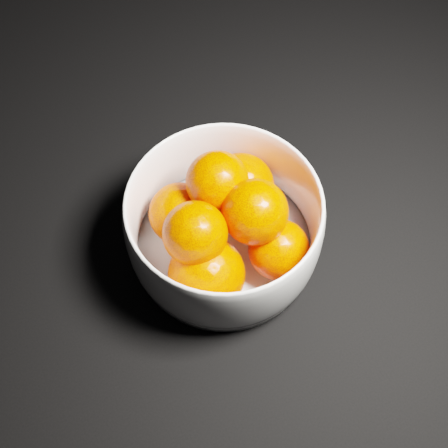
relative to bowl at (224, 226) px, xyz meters
name	(u,v)px	position (x,y,z in m)	size (l,w,h in m)	color
bowl	(224,226)	(0.00, 0.00, 0.00)	(0.20, 0.20, 0.10)	silver
orange_pile	(224,224)	(0.00, 0.00, 0.01)	(0.15, 0.15, 0.11)	#FF4300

